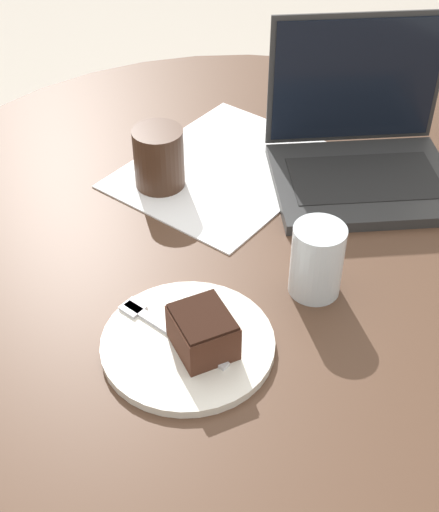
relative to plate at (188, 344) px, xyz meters
The scene contains 9 objects.
ground_plane 0.80m from the plate, 149.55° to the right, with size 12.00×12.00×0.00m, color #B7AD9E.
dining_table 0.32m from the plate, 149.55° to the right, with size 1.17×1.17×0.75m.
paper_document 0.41m from the plate, 139.71° to the right, with size 0.39×0.34×0.00m.
plate is the anchor object (origin of this frame).
cake_slice 0.04m from the plate, 110.60° to the left, with size 0.09×0.09×0.05m.
fork 0.04m from the plate, 76.76° to the right, with size 0.04×0.17×0.00m.
coffee_glass 0.36m from the plate, 123.50° to the right, with size 0.08×0.08×0.10m.
water_glass 0.21m from the plate, 169.69° to the left, with size 0.07×0.07×0.11m.
laptop 0.47m from the plate, 167.89° to the right, with size 0.37×0.37×0.24m.
Camera 1 is at (0.62, 0.61, 1.42)m, focal length 50.00 mm.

